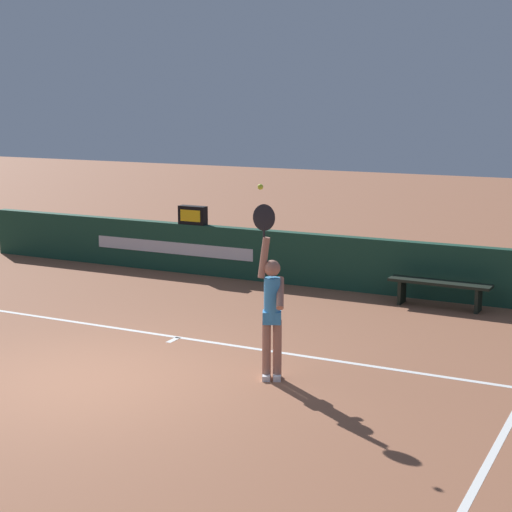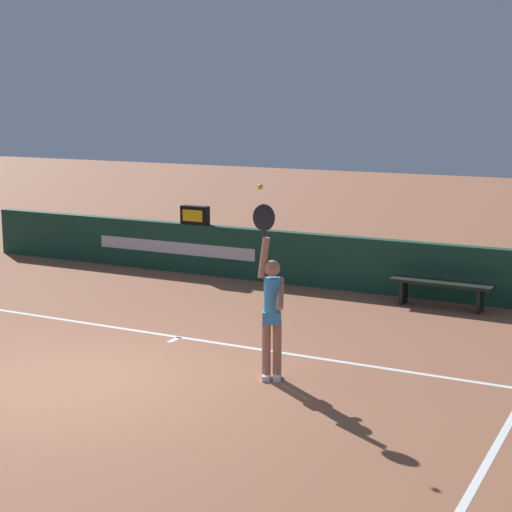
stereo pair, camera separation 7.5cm
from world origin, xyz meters
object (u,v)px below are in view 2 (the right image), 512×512
at_px(speed_display, 195,215).
at_px(tennis_player, 271,309).
at_px(courtside_bench_near, 441,287).
at_px(tennis_ball, 260,187).

relative_size(speed_display, tennis_player, 0.26).
relative_size(tennis_player, courtside_bench_near, 1.29).
distance_m(speed_display, courtside_bench_near, 5.38).
bearing_deg(tennis_player, courtside_bench_near, 77.98).
bearing_deg(courtside_bench_near, speed_display, 173.83).
distance_m(speed_display, tennis_ball, 7.06).
bearing_deg(courtside_bench_near, tennis_player, -102.02).
bearing_deg(tennis_ball, courtside_bench_near, 78.20).
xyz_separation_m(speed_display, courtside_bench_near, (5.28, -0.57, -0.84)).
bearing_deg(speed_display, tennis_ball, -52.16).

